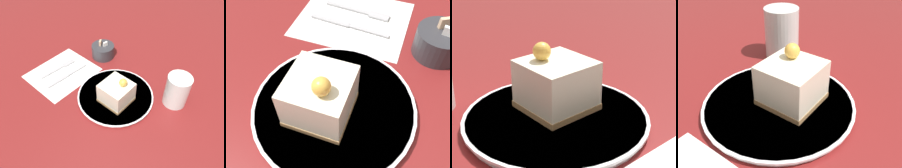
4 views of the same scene
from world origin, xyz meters
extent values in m
plane|color=maroon|center=(0.00, 0.00, 0.00)|extent=(4.00, 4.00, 0.00)
cylinder|color=white|center=(-0.03, 0.01, 0.01)|extent=(0.27, 0.27, 0.01)
cylinder|color=white|center=(-0.03, 0.01, 0.01)|extent=(0.28, 0.28, 0.00)
cube|color=#9E7547|center=(-0.02, -0.01, 0.02)|extent=(0.12, 0.12, 0.01)
cube|color=white|center=(-0.02, -0.01, 0.06)|extent=(0.12, 0.12, 0.07)
sphere|color=#EFB747|center=(0.00, -0.01, 0.10)|extent=(0.03, 0.03, 0.03)
cube|color=white|center=(-0.29, 0.02, 0.00)|extent=(0.27, 0.30, 0.00)
cube|color=#B2B2B7|center=(-0.32, 0.01, 0.01)|extent=(0.04, 0.11, 0.00)
cube|color=#B2B2B7|center=(-0.30, 0.08, 0.01)|extent=(0.04, 0.05, 0.00)
cube|color=#B2B2B7|center=(-0.27, -0.03, 0.01)|extent=(0.04, 0.09, 0.00)
cube|color=#B2B2B7|center=(-0.24, 0.06, 0.01)|extent=(0.04, 0.09, 0.00)
cylinder|color=#333338|center=(-0.19, 0.20, 0.03)|extent=(0.10, 0.10, 0.06)
cube|color=#D8B28C|center=(-0.21, 0.20, 0.07)|extent=(0.01, 0.02, 0.02)
cube|color=white|center=(-0.18, 0.20, 0.06)|extent=(0.02, 0.02, 0.02)
cylinder|color=silver|center=(0.16, 0.09, 0.06)|extent=(0.08, 0.08, 0.12)
camera|label=1|loc=(0.20, -0.47, 0.62)|focal=35.00mm
camera|label=2|loc=(0.20, 0.04, 0.37)|focal=40.00mm
camera|label=3|loc=(-0.33, 0.40, 0.29)|focal=60.00mm
camera|label=4|loc=(-0.36, -0.15, 0.30)|focal=40.00mm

